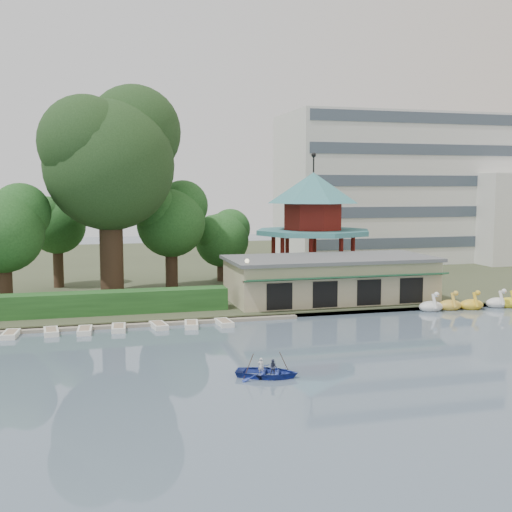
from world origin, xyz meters
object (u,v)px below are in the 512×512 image
object	(u,v)px
pavilion	(313,216)
big_tree	(111,154)
dock	(78,327)
rowboat_with_passengers	(267,368)
boathouse	(330,278)

from	to	relation	value
pavilion	big_tree	xyz separation A→B (m)	(-20.84, -3.81, 6.02)
dock	big_tree	xyz separation A→B (m)	(3.16, 10.99, 13.38)
pavilion	rowboat_with_passengers	world-z (taller)	pavilion
dock	big_tree	size ratio (longest dim) A/B	1.73
boathouse	big_tree	xyz separation A→B (m)	(-18.84, 6.22, 11.13)
big_tree	rowboat_with_passengers	bearing A→B (deg)	-75.02
dock	boathouse	xyz separation A→B (m)	(22.00, 4.77, 2.25)
boathouse	pavilion	xyz separation A→B (m)	(2.00, 10.03, 5.11)
boathouse	big_tree	distance (m)	22.75
rowboat_with_passengers	pavilion	bearing A→B (deg)	65.61
dock	big_tree	world-z (taller)	big_tree
boathouse	big_tree	size ratio (longest dim) A/B	0.95
boathouse	pavilion	bearing A→B (deg)	78.72
boathouse	big_tree	world-z (taller)	big_tree
dock	pavilion	bearing A→B (deg)	31.66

